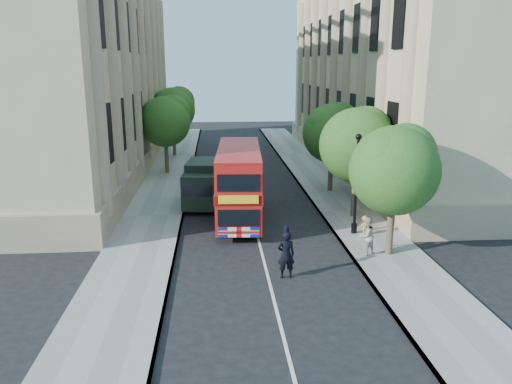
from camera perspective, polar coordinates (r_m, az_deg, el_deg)
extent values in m
plane|color=black|center=(20.06, 1.72, -10.95)|extent=(120.00, 120.00, 0.00)
cube|color=gray|center=(30.32, 10.46, -2.22)|extent=(3.50, 80.00, 0.12)
cube|color=gray|center=(29.52, -11.67, -2.74)|extent=(3.50, 80.00, 0.12)
cube|color=tan|center=(44.93, 16.50, 14.30)|extent=(12.00, 38.00, 18.00)
cube|color=tan|center=(43.63, -20.95, 13.97)|extent=(12.00, 38.00, 18.00)
cylinder|color=#473828|center=(23.56, 15.10, -3.82)|extent=(0.32, 0.32, 2.86)
sphere|color=#254F1A|center=(22.91, 15.52, 2.37)|extent=(4.00, 4.00, 4.00)
sphere|color=#254F1A|center=(23.37, 16.68, 4.15)|extent=(2.80, 2.80, 2.80)
sphere|color=#254F1A|center=(22.36, 14.66, 3.51)|extent=(2.60, 2.60, 2.60)
cylinder|color=#473828|center=(29.03, 11.18, -0.06)|extent=(0.32, 0.32, 2.99)
sphere|color=#254F1A|center=(28.49, 11.45, 5.25)|extent=(4.20, 4.20, 4.20)
sphere|color=#254F1A|center=(28.94, 12.45, 6.70)|extent=(2.94, 2.94, 2.94)
sphere|color=#254F1A|center=(27.99, 10.68, 6.25)|extent=(2.73, 2.73, 2.73)
cylinder|color=#473828|center=(34.69, 8.52, 2.32)|extent=(0.32, 0.32, 2.90)
sphere|color=#254F1A|center=(34.25, 8.68, 6.64)|extent=(4.00, 4.00, 4.00)
sphere|color=#254F1A|center=(34.70, 9.55, 7.81)|extent=(2.80, 2.80, 2.80)
sphere|color=#254F1A|center=(33.78, 8.00, 7.47)|extent=(2.60, 2.60, 2.60)
cylinder|color=#473828|center=(40.83, -10.18, 4.11)|extent=(0.32, 0.32, 2.99)
sphere|color=#254F1A|center=(40.45, -10.35, 7.91)|extent=(4.00, 4.00, 4.00)
sphere|color=#254F1A|center=(40.73, -9.49, 8.95)|extent=(2.80, 2.80, 2.80)
sphere|color=#254F1A|center=(40.15, -11.14, 8.61)|extent=(2.60, 2.60, 2.60)
cylinder|color=#473828|center=(48.69, -9.34, 5.87)|extent=(0.32, 0.32, 3.17)
sphere|color=#254F1A|center=(48.36, -9.48, 9.25)|extent=(4.20, 4.20, 4.20)
sphere|color=#254F1A|center=(48.66, -8.76, 10.16)|extent=(2.94, 2.94, 2.94)
sphere|color=#254F1A|center=(48.06, -10.14, 9.88)|extent=(2.73, 2.73, 2.73)
cylinder|color=black|center=(26.35, 11.14, -4.08)|extent=(0.30, 0.30, 0.50)
cylinder|color=black|center=(25.74, 11.38, 0.68)|extent=(0.14, 0.14, 5.00)
sphere|color=black|center=(25.28, 11.66, 6.19)|extent=(0.32, 0.32, 0.32)
cube|color=#AC0E0B|center=(28.05, -1.95, 1.23)|extent=(2.77, 8.81, 3.61)
cube|color=black|center=(28.24, -1.94, -0.35)|extent=(2.80, 8.26, 0.82)
cube|color=black|center=(27.86, -1.97, 3.11)|extent=(2.80, 8.26, 0.82)
cube|color=yellow|center=(23.81, -2.02, -0.87)|extent=(1.92, 0.19, 0.41)
cylinder|color=black|center=(25.61, -4.28, -4.18)|extent=(0.31, 0.93, 0.91)
cylinder|color=black|center=(25.59, 0.36, -4.16)|extent=(0.31, 0.93, 0.91)
cylinder|color=black|center=(31.30, -3.78, -0.73)|extent=(0.31, 0.93, 0.91)
cylinder|color=black|center=(31.29, 0.00, -0.71)|extent=(0.31, 0.93, 0.91)
cube|color=black|center=(29.69, -6.47, 0.09)|extent=(2.12, 1.95, 2.05)
cube|color=black|center=(28.83, -6.69, 0.16)|extent=(1.76, 0.28, 0.68)
cube|color=black|center=(31.72, -5.98, 1.39)|extent=(2.26, 3.31, 2.44)
cube|color=black|center=(31.44, -6.05, -0.93)|extent=(2.23, 4.85, 0.24)
cylinder|color=black|center=(29.96, -8.11, -1.66)|extent=(0.29, 0.80, 0.78)
cylinder|color=black|center=(29.73, -4.76, -1.69)|extent=(0.29, 0.80, 0.78)
cylinder|color=black|center=(33.04, -7.23, -0.13)|extent=(0.29, 0.80, 0.78)
cylinder|color=black|center=(32.83, -4.20, -0.14)|extent=(0.29, 0.80, 0.78)
imported|color=black|center=(20.66, 3.45, -7.17)|extent=(0.76, 0.53, 2.01)
imported|color=beige|center=(23.32, 12.49, -4.93)|extent=(1.09, 1.02, 1.79)
imported|color=#CA6323|center=(26.16, 12.40, -3.66)|extent=(0.64, 0.34, 1.04)
imported|color=gold|center=(26.03, 12.31, -3.78)|extent=(0.67, 0.41, 1.02)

